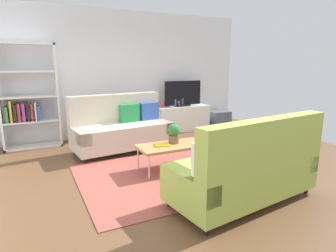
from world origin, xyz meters
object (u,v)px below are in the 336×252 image
Objects in this scene: vase_0 at (161,104)px; bottle_1 at (179,104)px; potted_plant at (174,133)px; bottle_0 at (175,103)px; bookshelf at (28,100)px; couch_beige at (122,128)px; storage_trunk at (219,119)px; tv at (183,94)px; coffee_table at (172,146)px; couch_green at (246,169)px; table_book_0 at (162,145)px; bottle_2 at (183,102)px; vase_1 at (167,104)px; tv_console at (182,118)px.

bottle_1 is (0.45, -0.09, -0.00)m from vase_0.
potted_plant is 2.59m from bottle_0.
couch_beige is at bearing -31.29° from bookshelf.
bottle_1 reaches higher than storage_trunk.
tv reaches higher than storage_trunk.
bottle_1 is (1.39, 2.35, 0.32)m from coffee_table.
couch_green is at bearing -121.98° from storage_trunk.
bottle_2 is at bearing 54.56° from table_book_0.
storage_trunk is at bearing 41.07° from potted_plant.
vase_1 is at bearing -152.29° from couch_beige.
tv_console is (1.51, 2.39, -0.07)m from coffee_table.
couch_beige is at bearing -163.81° from storage_trunk.
vase_0 is at bearing 0.58° from bookshelf.
tv is at bearing -0.65° from bookshelf.
bookshelf is at bearing 129.95° from coffee_table.
storage_trunk is 2.48× the size of bottle_2.
bottle_1 is (-1.23, 0.06, 0.49)m from storage_trunk.
potted_plant is 0.29m from table_book_0.
tv reaches higher than couch_beige.
couch_beige is 1.48m from coffee_table.
bottle_0 reaches higher than table_book_0.
bookshelf is 10.02× the size of bottle_2.
bottle_0 is (-1.32, 0.06, 0.52)m from storage_trunk.
tv_console is (1.22, 3.82, -0.13)m from couch_green.
coffee_table is 2.64m from vase_0.
vase_0 is at bearing 69.12° from coffee_table.
vase_1 is (1.27, 2.42, 0.28)m from table_book_0.
bottle_1 is (0.10, 0.00, -0.02)m from bottle_0.
storage_trunk is 1.24m from bottle_2.
storage_trunk is 3.40× the size of vase_0.
bottle_0 is (3.31, -0.06, -0.24)m from bookshelf.
vase_1 is (0.81, 3.87, 0.27)m from couch_green.
potted_plant is at bearing -120.03° from bottle_1.
bookshelf reaches higher than couch_green.
couch_green is 3.92m from bottle_0.
bottle_0 is (-0.22, -0.02, -0.22)m from tv.
coffee_table is 2.75m from bottle_1.
table_book_0 is at bearing -117.58° from vase_1.
table_book_0 reaches higher than coffee_table.
couch_green is at bearing -101.81° from vase_1.
couch_green reaches higher than table_book_0.
couch_beige is 1.00× the size of couch_green.
vase_1 is at bearing 167.15° from bottle_2.
bottle_0 is at bearing -169.87° from tv_console.
tv_console is at bearing -159.67° from couch_beige.
bottle_0 is (0.36, -0.09, 0.02)m from vase_0.
vase_1 is at bearing 62.42° from table_book_0.
bottle_0 reaches higher than storage_trunk.
table_book_0 is 2.77m from bottle_0.
tv_console is 2.91m from table_book_0.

